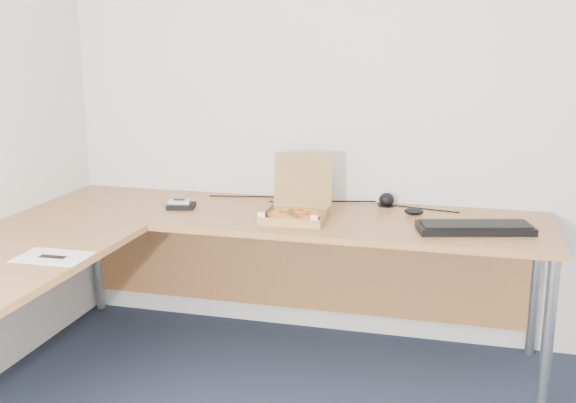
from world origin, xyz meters
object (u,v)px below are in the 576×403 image
(desk, at_px, (187,239))
(drinking_glass, at_px, (321,196))
(keyboard, at_px, (475,228))
(wallet, at_px, (181,206))
(pizza_box, at_px, (296,212))

(desk, bearing_deg, drinking_glass, 52.60)
(desk, height_order, keyboard, keyboard)
(drinking_glass, bearing_deg, wallet, -162.51)
(pizza_box, distance_m, wallet, 0.60)
(keyboard, height_order, wallet, keyboard)
(desk, bearing_deg, keyboard, 15.31)
(keyboard, bearing_deg, drinking_glass, 144.78)
(pizza_box, bearing_deg, wallet, 170.81)
(pizza_box, bearing_deg, desk, -143.37)
(wallet, bearing_deg, drinking_glass, 5.11)
(drinking_glass, distance_m, keyboard, 0.80)
(pizza_box, height_order, wallet, pizza_box)
(drinking_glass, bearing_deg, keyboard, -20.40)
(wallet, bearing_deg, desk, -75.88)
(drinking_glass, distance_m, wallet, 0.70)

